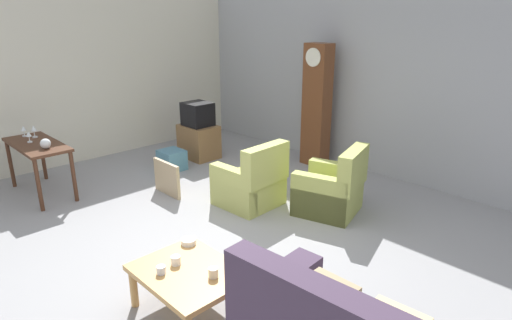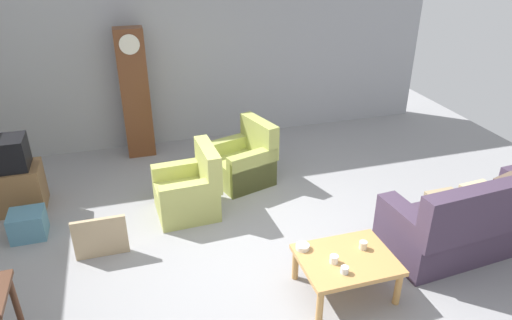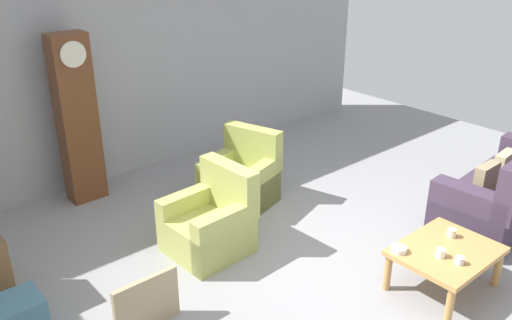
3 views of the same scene
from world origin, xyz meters
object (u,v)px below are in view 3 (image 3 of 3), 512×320
at_px(couch_floral, 509,190).
at_px(storage_box_blue, 18,316).
at_px(armchair_olive_far, 241,181).
at_px(cup_white_porcelain, 440,253).
at_px(bowl_white_stacked, 399,249).
at_px(cup_blue_rimmed, 460,260).
at_px(armchair_olive_near, 211,224).
at_px(coffee_table_wood, 446,255).
at_px(cup_cream_tall, 452,233).
at_px(grandfather_clock, 77,120).
at_px(framed_picture_leaning, 147,303).

height_order(couch_floral, storage_box_blue, couch_floral).
distance_m(armchair_olive_far, cup_white_porcelain, 2.62).
bearing_deg(bowl_white_stacked, cup_blue_rimmed, -61.86).
relative_size(couch_floral, armchair_olive_near, 2.35).
bearing_deg(couch_floral, coffee_table_wood, -171.94).
height_order(cup_white_porcelain, cup_cream_tall, cup_cream_tall).
distance_m(coffee_table_wood, grandfather_clock, 4.40).
relative_size(armchair_olive_near, framed_picture_leaning, 1.53).
bearing_deg(coffee_table_wood, cup_white_porcelain, -169.81).
bearing_deg(cup_white_porcelain, cup_cream_tall, 16.93).
distance_m(armchair_olive_near, cup_cream_tall, 2.42).
bearing_deg(storage_box_blue, armchair_olive_near, -0.64).
xyz_separation_m(framed_picture_leaning, storage_box_blue, (-0.86, 0.66, -0.08)).
height_order(couch_floral, armchair_olive_near, couch_floral).
xyz_separation_m(couch_floral, storage_box_blue, (-5.06, 1.73, -0.19)).
distance_m(storage_box_blue, bowl_white_stacked, 3.39).
distance_m(armchair_olive_far, cup_blue_rimmed, 2.79).
xyz_separation_m(armchair_olive_far, cup_cream_tall, (0.60, -2.49, 0.16)).
bearing_deg(cup_cream_tall, cup_blue_rimmed, -140.67).
distance_m(coffee_table_wood, cup_cream_tall, 0.26).
bearing_deg(cup_blue_rimmed, couch_floral, 13.39).
distance_m(coffee_table_wood, bowl_white_stacked, 0.47).
distance_m(framed_picture_leaning, bowl_white_stacked, 2.31).
relative_size(armchair_olive_near, grandfather_clock, 0.44).
bearing_deg(couch_floral, bowl_white_stacked, 179.63).
relative_size(grandfather_clock, cup_white_porcelain, 23.82).
distance_m(cup_white_porcelain, cup_cream_tall, 0.40).
bearing_deg(armchair_olive_near, framed_picture_leaning, -150.75).
relative_size(coffee_table_wood, framed_picture_leaning, 1.60).
xyz_separation_m(armchair_olive_near, framed_picture_leaning, (-1.13, -0.63, -0.05)).
distance_m(storage_box_blue, cup_cream_tall, 4.00).
relative_size(couch_floral, bowl_white_stacked, 15.06).
bearing_deg(bowl_white_stacked, cup_cream_tall, -16.28).
bearing_deg(cup_blue_rimmed, cup_white_porcelain, 100.59).
distance_m(armchair_olive_near, bowl_white_stacked, 1.93).
bearing_deg(couch_floral, armchair_olive_far, 132.78).
xyz_separation_m(cup_white_porcelain, bowl_white_stacked, (-0.22, 0.29, -0.01)).
bearing_deg(cup_white_porcelain, couch_floral, 8.24).
xyz_separation_m(couch_floral, armchair_olive_far, (-2.15, 2.32, -0.05)).
distance_m(coffee_table_wood, framed_picture_leaning, 2.76).
bearing_deg(grandfather_clock, coffee_table_wood, -65.88).
height_order(cup_blue_rimmed, cup_cream_tall, cup_cream_tall).
height_order(armchair_olive_near, grandfather_clock, grandfather_clock).
bearing_deg(bowl_white_stacked, grandfather_clock, 110.71).
bearing_deg(coffee_table_wood, armchair_olive_near, 123.32).
xyz_separation_m(grandfather_clock, framed_picture_leaning, (-0.64, -2.64, -0.80)).
bearing_deg(cup_cream_tall, armchair_olive_far, 103.64).
distance_m(armchair_olive_far, storage_box_blue, 2.97).
bearing_deg(armchair_olive_near, bowl_white_stacked, -61.71).
bearing_deg(couch_floral, storage_box_blue, 161.07).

